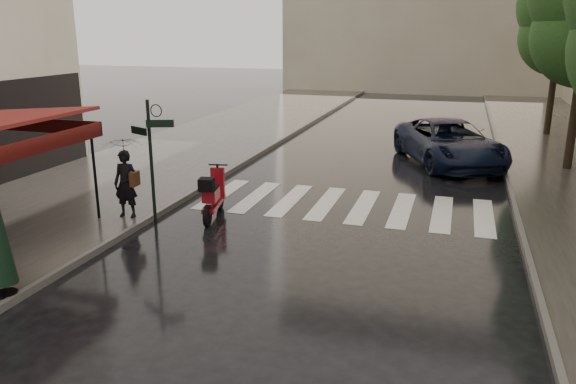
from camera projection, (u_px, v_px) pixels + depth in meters
The scene contains 10 objects.
ground at pixel (132, 280), 10.89m from camera, with size 120.00×120.00×0.00m, color black.
sidewalk_near at pixel (196, 146), 23.16m from camera, with size 6.00×60.00×0.12m, color #38332D.
curb_near at pixel (265, 150), 22.30m from camera, with size 0.12×60.00×0.16m, color #595651.
curb_far at pixel (503, 165), 19.80m from camera, with size 0.12×60.00×0.16m, color #595651.
crosswalk at pixel (344, 205), 15.56m from camera, with size 7.85×3.20×0.01m.
signpost at pixel (151, 153), 13.47m from camera, with size 1.17×0.29×3.10m.
tree_far at pixel (562, 11), 24.10m from camera, with size 3.80×3.80×8.16m.
pedestrian_with_umbrella at pixel (123, 153), 13.78m from camera, with size 1.07×1.09×2.47m.
scooter at pixel (213, 196), 14.33m from camera, with size 0.71×1.90×1.26m.
parked_car at pixel (449, 142), 20.13m from camera, with size 2.62×5.69×1.58m, color black.
Camera 1 is at (5.83, -8.66, 4.66)m, focal length 35.00 mm.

